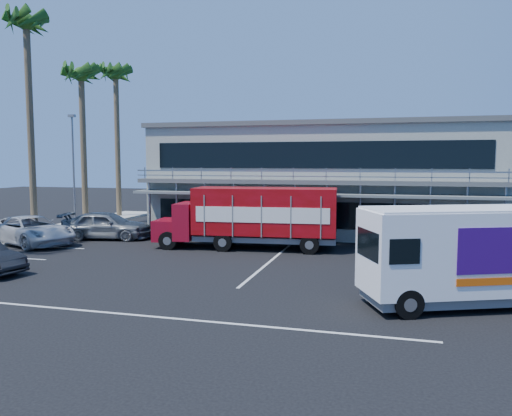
# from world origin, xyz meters

# --- Properties ---
(ground) EXTENTS (120.00, 120.00, 0.00)m
(ground) POSITION_xyz_m (0.00, 0.00, 0.00)
(ground) COLOR black
(ground) RESTS_ON ground
(building) EXTENTS (22.40, 12.00, 7.30)m
(building) POSITION_xyz_m (3.00, 14.94, 3.66)
(building) COLOR gray
(building) RESTS_ON ground
(curb_strip) EXTENTS (3.00, 32.00, 0.16)m
(curb_strip) POSITION_xyz_m (-15.00, 6.00, 0.08)
(curb_strip) COLOR #A5A399
(curb_strip) RESTS_ON ground
(palm_d) EXTENTS (2.80, 2.80, 14.75)m
(palm_d) POSITION_xyz_m (-15.20, 8.00, 12.80)
(palm_d) COLOR brown
(palm_d) RESTS_ON ground
(palm_e) EXTENTS (2.80, 2.80, 12.25)m
(palm_e) POSITION_xyz_m (-14.70, 13.00, 10.57)
(palm_e) COLOR brown
(palm_e) RESTS_ON ground
(palm_f) EXTENTS (2.80, 2.80, 13.25)m
(palm_f) POSITION_xyz_m (-15.10, 18.50, 11.47)
(palm_f) COLOR brown
(palm_f) RESTS_ON ground
(light_pole_far) EXTENTS (0.50, 0.25, 8.09)m
(light_pole_far) POSITION_xyz_m (-14.20, 11.00, 4.50)
(light_pole_far) COLOR gray
(light_pole_far) RESTS_ON ground
(red_truck) EXTENTS (10.21, 3.28, 3.38)m
(red_truck) POSITION_xyz_m (0.25, 6.43, 1.85)
(red_truck) COLOR maroon
(red_truck) RESTS_ON ground
(white_van) EXTENTS (7.15, 4.79, 3.31)m
(white_van) POSITION_xyz_m (9.99, -2.23, 1.76)
(white_van) COLOR white
(white_van) RESTS_ON ground
(parked_car_c) EXTENTS (6.59, 4.76, 1.67)m
(parked_car_c) POSITION_xyz_m (-12.50, 4.40, 0.83)
(parked_car_c) COLOR #BCBCBE
(parked_car_c) RESTS_ON ground
(parked_car_d) EXTENTS (5.97, 3.42, 1.63)m
(parked_car_d) POSITION_xyz_m (-9.50, 7.60, 0.81)
(parked_car_d) COLOR #323B43
(parked_car_d) RESTS_ON ground
(parked_car_e) EXTENTS (5.29, 2.93, 1.70)m
(parked_car_e) POSITION_xyz_m (-9.50, 7.35, 0.85)
(parked_car_e) COLOR slate
(parked_car_e) RESTS_ON ground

